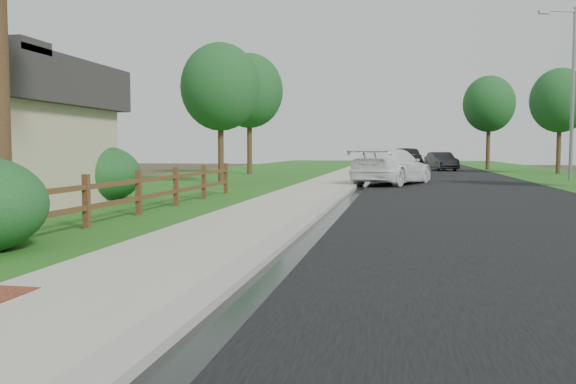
% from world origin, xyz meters
% --- Properties ---
extents(ground, '(120.00, 120.00, 0.00)m').
position_xyz_m(ground, '(0.00, 0.00, 0.00)').
color(ground, '#3D3121').
extents(road, '(8.00, 90.00, 0.02)m').
position_xyz_m(road, '(4.60, 35.00, 0.01)').
color(road, black).
rests_on(road, ground).
extents(curb, '(0.40, 90.00, 0.12)m').
position_xyz_m(curb, '(0.40, 35.00, 0.06)').
color(curb, '#9A958C').
rests_on(curb, ground).
extents(wet_gutter, '(0.50, 90.00, 0.00)m').
position_xyz_m(wet_gutter, '(0.75, 35.00, 0.02)').
color(wet_gutter, black).
rests_on(wet_gutter, road).
extents(sidewalk, '(2.20, 90.00, 0.10)m').
position_xyz_m(sidewalk, '(-0.90, 35.00, 0.05)').
color(sidewalk, '#ACA896').
rests_on(sidewalk, ground).
extents(grass_strip, '(1.60, 90.00, 0.06)m').
position_xyz_m(grass_strip, '(-2.80, 35.00, 0.03)').
color(grass_strip, '#295E1B').
rests_on(grass_strip, ground).
extents(lawn_near, '(9.00, 90.00, 0.04)m').
position_xyz_m(lawn_near, '(-8.00, 35.00, 0.02)').
color(lawn_near, '#295E1B').
rests_on(lawn_near, ground).
extents(verge_far, '(6.00, 90.00, 0.04)m').
position_xyz_m(verge_far, '(11.50, 35.00, 0.02)').
color(verge_far, '#295E1B').
rests_on(verge_far, ground).
extents(ranch_fence, '(0.12, 16.92, 1.10)m').
position_xyz_m(ranch_fence, '(-3.60, 6.40, 0.62)').
color(ranch_fence, '#462717').
rests_on(ranch_fence, ground).
extents(white_suv, '(3.99, 5.86, 1.57)m').
position_xyz_m(white_suv, '(2.00, 21.89, 0.81)').
color(white_suv, white).
rests_on(white_suv, road).
extents(dark_car_mid, '(2.34, 5.31, 1.78)m').
position_xyz_m(dark_car_mid, '(2.72, 33.74, 0.91)').
color(dark_car_mid, black).
rests_on(dark_car_mid, road).
extents(dark_car_far, '(2.41, 4.37, 1.36)m').
position_xyz_m(dark_car_far, '(5.39, 41.00, 0.70)').
color(dark_car_far, black).
rests_on(dark_car_far, road).
extents(streetlight, '(1.93, 0.71, 8.52)m').
position_xyz_m(streetlight, '(10.54, 26.62, 4.83)').
color(streetlight, gray).
rests_on(streetlight, ground).
extents(shrub_c, '(2.49, 2.49, 1.44)m').
position_xyz_m(shrub_c, '(-6.50, 11.76, 0.72)').
color(shrub_c, '#163F1D').
rests_on(shrub_c, ground).
extents(shrub_d, '(3.12, 3.12, 1.72)m').
position_xyz_m(shrub_d, '(-6.50, 11.20, 0.86)').
color(shrub_d, '#163F1D').
rests_on(shrub_d, ground).
extents(tree_near_left, '(3.60, 3.60, 6.39)m').
position_xyz_m(tree_near_left, '(-5.67, 21.15, 4.39)').
color(tree_near_left, '#322114').
rests_on(tree_near_left, ground).
extents(tree_mid_left, '(4.25, 4.25, 7.59)m').
position_xyz_m(tree_mid_left, '(-7.00, 31.85, 5.24)').
color(tree_mid_left, '#322114').
rests_on(tree_mid_left, ground).
extents(tree_mid_right, '(3.71, 3.71, 6.73)m').
position_xyz_m(tree_mid_right, '(12.30, 35.69, 4.67)').
color(tree_mid_right, '#322114').
rests_on(tree_mid_right, ground).
extents(tree_far_right, '(3.90, 3.90, 7.20)m').
position_xyz_m(tree_far_right, '(9.00, 43.15, 5.03)').
color(tree_far_right, '#322114').
rests_on(tree_far_right, ground).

